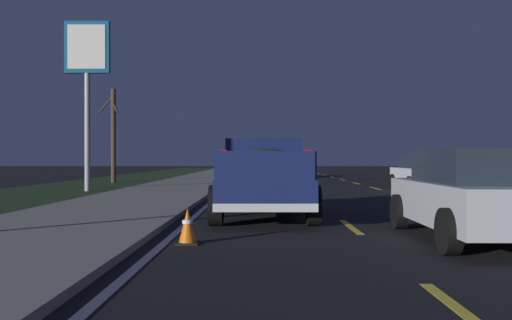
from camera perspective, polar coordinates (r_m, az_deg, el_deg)
name	(u,v)px	position (r m, az deg, el deg)	size (l,w,h in m)	color
ground	(331,186)	(28.84, 7.62, -2.60)	(144.00, 144.00, 0.00)	black
sidewalk_shoulder	(185,184)	(28.88, -7.22, -2.48)	(108.00, 4.00, 0.12)	gray
grass_verge	(87,185)	(29.97, -16.75, -2.49)	(108.00, 6.00, 0.01)	#1E3819
lane_markings	(270,182)	(32.35, 1.47, -2.29)	(109.07, 7.04, 0.01)	yellow
pickup_truck	(264,175)	(13.37, 0.79, -1.58)	(5.43, 2.30, 1.87)	#141E4C
sedan_silver	(475,194)	(10.15, 21.34, -3.25)	(4.42, 2.05, 1.54)	#B2B5BA
sedan_black	(262,167)	(38.85, 0.65, -0.73)	(4.44, 2.09, 1.54)	black
sedan_white	(423,173)	(24.77, 16.61, -1.24)	(4.42, 2.05, 1.54)	silver
gas_price_sign	(87,63)	(25.20, -16.75, 9.39)	(0.27, 1.90, 7.21)	#99999E
bare_tree_far	(113,133)	(33.58, -14.29, 2.71)	(1.85, 1.37, 5.42)	#423323
traffic_cone_near	(188,226)	(9.21, -6.96, -6.71)	(0.36, 0.36, 0.58)	black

